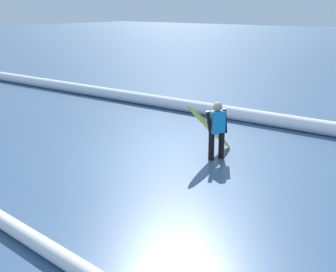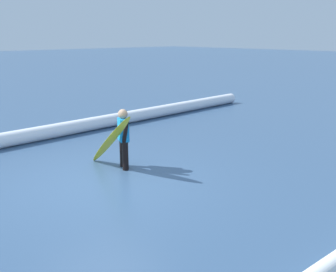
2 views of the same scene
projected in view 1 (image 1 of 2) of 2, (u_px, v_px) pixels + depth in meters
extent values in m
plane|color=#375478|center=(174.00, 155.00, 11.13)|extent=(138.19, 138.19, 0.00)
cylinder|color=black|center=(211.00, 146.00, 10.72)|extent=(0.14, 0.14, 0.65)
cylinder|color=black|center=(221.00, 145.00, 10.84)|extent=(0.14, 0.14, 0.65)
cube|color=#198CD8|center=(217.00, 122.00, 10.61)|extent=(0.32, 0.39, 0.52)
sphere|color=tan|center=(218.00, 107.00, 10.51)|extent=(0.22, 0.22, 0.22)
cylinder|color=black|center=(209.00, 123.00, 10.52)|extent=(0.09, 0.25, 0.60)
cylinder|color=black|center=(225.00, 121.00, 10.71)|extent=(0.09, 0.18, 0.61)
ellipsoid|color=yellow|center=(210.00, 128.00, 10.94)|extent=(0.43, 1.68, 1.40)
ellipsoid|color=blue|center=(210.00, 128.00, 10.94)|extent=(0.22, 1.34, 1.13)
cylinder|color=white|center=(203.00, 108.00, 15.20)|extent=(23.66, 0.94, 0.42)
cylinder|color=white|center=(64.00, 259.00, 6.34)|extent=(15.08, 1.30, 0.26)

